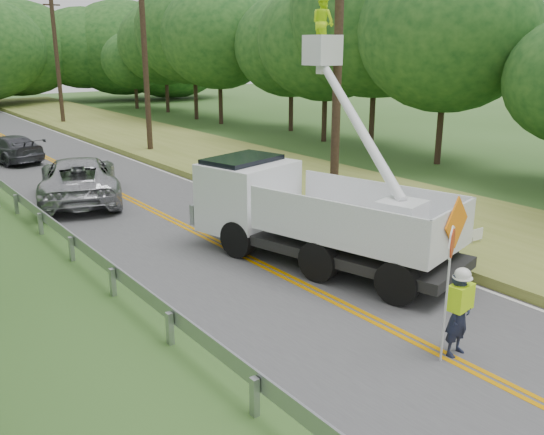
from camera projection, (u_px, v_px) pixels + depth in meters
ground at (458, 363)px, 11.25m from camera, size 140.00×140.00×0.00m
road at (145, 207)px, 21.98m from camera, size 7.20×96.00×0.03m
guardrail at (26, 205)px, 20.22m from camera, size 0.18×48.00×0.77m
utility_poles at (213, 59)px, 25.66m from camera, size 1.60×43.30×10.00m
tall_grass_verge at (292, 178)px, 26.02m from camera, size 7.00×96.00×0.30m
treeline_right at (307, 36)px, 36.03m from camera, size 11.17×54.73×11.58m
flagger at (459, 309)px, 11.25m from camera, size 1.08×0.47×2.75m
bucket_truck at (295, 198)px, 16.75m from camera, size 5.50×8.04×7.37m
suv_silver at (79, 179)px, 22.63m from camera, size 4.69×6.79×1.72m
suv_darkgrey at (9, 149)px, 30.17m from camera, size 2.95×5.05×1.37m
yard_sign at (477, 235)px, 17.08m from camera, size 0.50×0.06×0.72m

